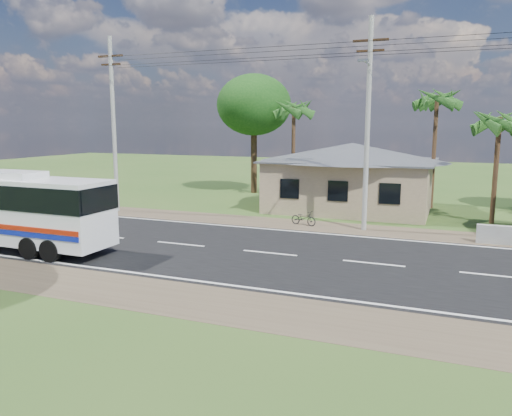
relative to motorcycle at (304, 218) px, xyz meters
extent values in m
plane|color=#2D4E1B|center=(0.38, -6.54, -0.41)|extent=(120.00, 120.00, 0.00)
cube|color=black|center=(0.38, -6.54, -0.40)|extent=(120.00, 10.00, 0.02)
cube|color=brown|center=(0.38, -0.04, -0.40)|extent=(120.00, 3.00, 0.01)
cube|color=brown|center=(0.38, -13.04, -0.40)|extent=(120.00, 3.00, 0.01)
cube|color=silver|center=(0.38, -1.84, -0.38)|extent=(120.00, 0.15, 0.01)
cube|color=silver|center=(0.38, -11.24, -0.38)|extent=(120.00, 0.15, 0.01)
cube|color=silver|center=(0.38, -6.54, -0.38)|extent=(120.00, 0.15, 0.01)
cube|color=tan|center=(1.38, 6.46, 1.19)|extent=(10.00, 8.00, 3.20)
cube|color=#4C4F54|center=(1.38, 6.46, 2.84)|extent=(10.60, 8.60, 0.10)
pyramid|color=#4C4F54|center=(1.38, 6.46, 3.99)|extent=(12.40, 10.00, 1.20)
cube|color=black|center=(-1.62, 2.44, 1.29)|extent=(1.20, 0.08, 1.20)
cube|color=black|center=(1.38, 2.44, 1.29)|extent=(1.20, 0.08, 1.20)
cube|color=black|center=(4.38, 2.44, 1.29)|extent=(1.20, 0.08, 1.20)
cylinder|color=#9E9E99|center=(-12.62, -0.04, 5.09)|extent=(0.26, 0.26, 11.00)
cube|color=#3B2815|center=(-12.62, -0.04, 9.39)|extent=(1.80, 0.12, 0.12)
cube|color=#3B2815|center=(-12.62, -0.04, 8.89)|extent=(1.40, 0.10, 0.10)
cylinder|color=#9E9E99|center=(3.38, -0.04, 5.09)|extent=(0.26, 0.26, 11.00)
cube|color=#3B2815|center=(3.38, -0.04, 9.39)|extent=(1.80, 0.12, 0.12)
cube|color=#3B2815|center=(3.38, -0.04, 8.89)|extent=(1.40, 0.10, 0.10)
cylinder|color=gray|center=(3.38, -1.04, 8.19)|extent=(0.08, 2.00, 0.08)
cube|color=gray|center=(3.38, -2.04, 8.19)|extent=(0.50, 0.18, 0.12)
cylinder|color=black|center=(-4.62, -0.04, 9.19)|extent=(16.00, 0.02, 0.02)
cylinder|color=#47301E|center=(9.88, 4.46, 2.59)|extent=(0.28, 0.28, 6.00)
cylinder|color=#47301E|center=(6.38, 8.96, 3.34)|extent=(0.28, 0.28, 7.50)
cylinder|color=#47301E|center=(-3.62, 9.46, 3.09)|extent=(0.28, 0.28, 7.00)
cylinder|color=#47301E|center=(-7.62, 11.46, 2.57)|extent=(0.50, 0.50, 5.95)
ellipsoid|color=#113A0F|center=(-7.62, 11.46, 6.74)|extent=(6.00, 6.00, 4.92)
cube|color=white|center=(-10.56, -10.06, 3.00)|extent=(2.85, 1.54, 0.28)
cylinder|color=black|center=(-8.67, -11.17, 0.06)|extent=(0.95, 0.34, 0.95)
cylinder|color=black|center=(-8.65, -8.99, 0.06)|extent=(0.95, 0.34, 0.95)
cylinder|color=black|center=(-7.54, -11.18, 0.06)|extent=(0.95, 0.34, 0.95)
cylinder|color=black|center=(-7.52, -9.00, 0.06)|extent=(0.95, 0.34, 0.95)
imported|color=black|center=(0.00, 0.00, 0.00)|extent=(1.65, 0.92, 0.82)
camera|label=1|loc=(7.69, -26.56, 5.22)|focal=35.00mm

